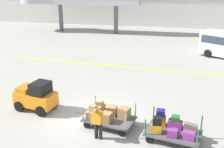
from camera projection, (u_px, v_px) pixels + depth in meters
ground_plane at (93, 116)px, 14.10m from camera, size 120.00×120.00×0.00m
apron_lead_line at (116, 66)px, 21.55m from camera, size 18.29×1.60×0.01m
baggage_tug at (36, 96)px, 14.55m from camera, size 2.29×1.61×1.58m
baggage_cart_lead at (108, 115)px, 13.14m from camera, size 3.09×1.86×1.10m
baggage_cart_middle at (172, 129)px, 11.99m from camera, size 3.09×1.86×1.15m
baggage_handler at (98, 122)px, 11.89m from camera, size 0.44×0.46×1.56m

